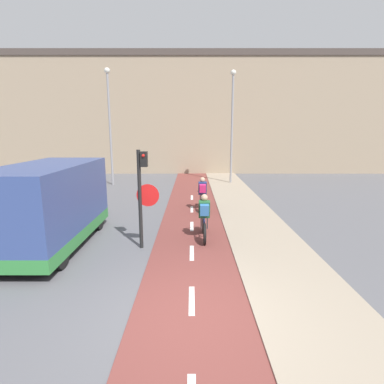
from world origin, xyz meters
TOP-DOWN VIEW (x-y plane):
  - ground_plane at (0.00, 0.00)m, footprint 120.00×120.00m
  - bike_lane at (0.00, 0.00)m, footprint 2.38×60.00m
  - sidewalk_strip at (2.39, 0.00)m, footprint 2.40×60.00m
  - building_row_background at (0.00, 22.52)m, footprint 60.00×5.20m
  - traffic_light_pole at (-1.45, 3.46)m, footprint 0.67×0.25m
  - street_lamp_far at (-5.31, 14.63)m, footprint 0.36×0.36m
  - street_lamp_sidewalk at (2.67, 15.24)m, footprint 0.36×0.36m
  - cyclist_near at (0.40, 4.22)m, footprint 0.46×1.77m
  - cyclist_far at (0.47, 7.91)m, footprint 0.46×1.75m
  - van at (-4.31, 3.62)m, footprint 2.10×4.91m

SIDE VIEW (x-z plane):
  - ground_plane at x=0.00m, z-range 0.00..0.00m
  - bike_lane at x=0.00m, z-range 0.00..0.02m
  - sidewalk_strip at x=2.39m, z-range 0.00..0.05m
  - cyclist_far at x=0.47m, z-range -0.04..1.47m
  - cyclist_near at x=0.40m, z-range -0.04..1.47m
  - van at x=-4.31m, z-range -0.02..2.51m
  - traffic_light_pole at x=-1.45m, z-range 0.36..3.33m
  - street_lamp_sidewalk at x=2.67m, z-range 0.78..8.19m
  - street_lamp_far at x=-5.31m, z-range 0.78..8.20m
  - building_row_background at x=0.00m, z-range 0.01..9.91m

